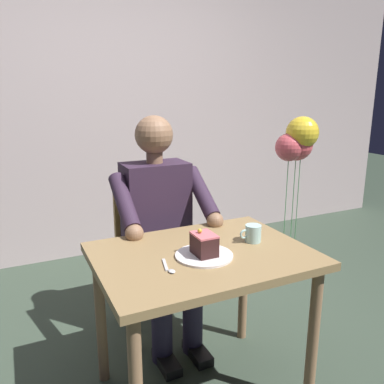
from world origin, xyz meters
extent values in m
cube|color=#C1ACAD|center=(0.00, -1.96, 1.50)|extent=(6.40, 0.12, 3.00)
cube|color=olive|center=(0.00, 0.00, 0.70)|extent=(0.93, 0.69, 0.04)
cylinder|color=#956E4C|center=(-0.41, 0.28, 0.35)|extent=(0.05, 0.05, 0.70)
cylinder|color=#956E4C|center=(-0.41, -0.28, 0.35)|extent=(0.05, 0.05, 0.70)
cylinder|color=#956E4C|center=(0.41, -0.28, 0.35)|extent=(0.05, 0.05, 0.70)
cube|color=#A2753A|center=(0.00, -0.61, 0.42)|extent=(0.42, 0.42, 0.04)
cube|color=#A2753A|center=(0.00, -0.80, 0.67)|extent=(0.38, 0.04, 0.45)
cylinder|color=#A2753A|center=(-0.18, -0.43, 0.21)|extent=(0.04, 0.04, 0.42)
cylinder|color=#A2753A|center=(0.18, -0.43, 0.21)|extent=(0.04, 0.04, 0.42)
cylinder|color=#A2753A|center=(-0.18, -0.79, 0.21)|extent=(0.04, 0.04, 0.42)
cylinder|color=#A2753A|center=(0.18, -0.79, 0.21)|extent=(0.04, 0.04, 0.42)
cube|color=#322135|center=(0.00, -0.59, 0.73)|extent=(0.36, 0.22, 0.58)
sphere|color=#8E674B|center=(0.00, -0.59, 1.17)|extent=(0.21, 0.21, 0.21)
cylinder|color=#8E674B|center=(0.00, -0.59, 1.05)|extent=(0.09, 0.09, 0.06)
cylinder|color=#322135|center=(-0.22, -0.45, 0.86)|extent=(0.08, 0.33, 0.26)
sphere|color=#8E674B|center=(-0.22, -0.29, 0.74)|extent=(0.09, 0.09, 0.09)
cylinder|color=#322135|center=(0.22, -0.45, 0.86)|extent=(0.08, 0.33, 0.26)
sphere|color=#8E674B|center=(0.22, -0.29, 0.74)|extent=(0.09, 0.09, 0.09)
cylinder|color=#2E2741|center=(-0.09, -0.47, 0.42)|extent=(0.13, 0.38, 0.14)
cylinder|color=#2E2741|center=(0.09, -0.47, 0.42)|extent=(0.13, 0.38, 0.14)
cylinder|color=#2E2741|center=(-0.09, -0.29, 0.20)|extent=(0.11, 0.11, 0.40)
cube|color=black|center=(-0.09, -0.23, 0.03)|extent=(0.09, 0.22, 0.05)
cylinder|color=#2E2741|center=(0.09, -0.29, 0.20)|extent=(0.11, 0.11, 0.40)
cube|color=black|center=(0.09, -0.23, 0.03)|extent=(0.09, 0.22, 0.05)
cylinder|color=white|center=(0.02, 0.04, 0.72)|extent=(0.25, 0.25, 0.01)
cube|color=#351B1A|center=(0.02, 0.04, 0.77)|extent=(0.09, 0.11, 0.08)
cube|color=#D7656D|center=(0.02, 0.04, 0.82)|extent=(0.09, 0.12, 0.01)
sphere|color=gold|center=(0.03, 0.03, 0.83)|extent=(0.02, 0.02, 0.02)
cylinder|color=#A8D4D0|center=(-0.27, -0.01, 0.76)|extent=(0.07, 0.07, 0.08)
torus|color=#A8D4D0|center=(-0.22, -0.01, 0.76)|extent=(0.05, 0.01, 0.05)
cylinder|color=black|center=(-0.27, -0.01, 0.79)|extent=(0.07, 0.07, 0.01)
cube|color=silver|center=(0.20, 0.06, 0.72)|extent=(0.04, 0.11, 0.01)
ellipsoid|color=silver|center=(0.20, 0.13, 0.72)|extent=(0.03, 0.04, 0.01)
cylinder|color=#B2C1C6|center=(-1.28, -1.00, 0.11)|extent=(0.12, 0.12, 0.22)
sphere|color=yellow|center=(-1.33, -0.94, 1.09)|extent=(0.25, 0.25, 0.25)
cylinder|color=#4C9956|center=(-1.33, -0.94, 0.59)|extent=(0.01, 0.01, 0.75)
sphere|color=#D44F59|center=(-1.24, -0.97, 0.99)|extent=(0.22, 0.22, 0.22)
cylinder|color=#4C9956|center=(-1.24, -0.97, 0.55)|extent=(0.01, 0.01, 0.66)
sphere|color=#DB4B55|center=(-1.32, -0.98, 1.00)|extent=(0.25, 0.25, 0.25)
cylinder|color=#4C9956|center=(-1.32, -0.98, 0.55)|extent=(0.01, 0.01, 0.65)
camera|label=1|loc=(0.73, 1.42, 1.40)|focal=36.66mm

